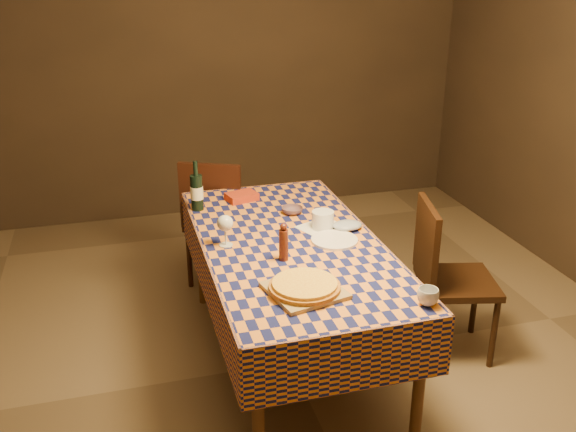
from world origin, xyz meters
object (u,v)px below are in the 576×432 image
(cutting_board, at_px, (305,290))
(chair_right, at_px, (444,271))
(pizza, at_px, (305,285))
(wine_bottle, at_px, (197,192))
(bowl, at_px, (292,210))
(chair_far, at_px, (216,215))
(dining_table, at_px, (290,255))
(white_plate, at_px, (334,240))

(cutting_board, height_order, chair_right, chair_right)
(pizza, height_order, wine_bottle, wine_bottle)
(pizza, distance_m, wine_bottle, 1.20)
(bowl, bearing_deg, chair_right, -32.92)
(cutting_board, height_order, wine_bottle, wine_bottle)
(bowl, relative_size, chair_far, 0.13)
(dining_table, distance_m, wine_bottle, 0.75)
(cutting_board, height_order, bowl, bowl)
(pizza, distance_m, bowl, 0.96)
(chair_right, bearing_deg, bowl, 147.08)
(cutting_board, distance_m, chair_far, 1.66)
(wine_bottle, bearing_deg, chair_far, 69.23)
(cutting_board, height_order, pizza, pizza)
(bowl, distance_m, chair_far, 0.83)
(chair_far, bearing_deg, cutting_board, -85.10)
(wine_bottle, bearing_deg, bowl, -22.28)
(dining_table, height_order, cutting_board, cutting_board)
(bowl, height_order, chair_far, chair_far)
(chair_far, bearing_deg, dining_table, -78.09)
(dining_table, xyz_separation_m, white_plate, (0.23, -0.06, 0.08))
(cutting_board, relative_size, chair_right, 0.34)
(cutting_board, distance_m, chair_right, 1.10)
(cutting_board, height_order, chair_far, chair_far)
(wine_bottle, bearing_deg, cutting_board, -74.32)
(wine_bottle, relative_size, white_plate, 1.21)
(pizza, bearing_deg, chair_far, 94.90)
(dining_table, relative_size, white_plate, 7.31)
(wine_bottle, height_order, chair_far, wine_bottle)
(wine_bottle, height_order, white_plate, wine_bottle)
(dining_table, height_order, wine_bottle, wine_bottle)
(chair_far, bearing_deg, chair_right, -47.07)
(chair_far, bearing_deg, bowl, -63.54)
(white_plate, bearing_deg, pizza, -122.91)
(dining_table, height_order, chair_far, chair_far)
(cutting_board, relative_size, pizza, 0.72)
(pizza, relative_size, chair_far, 0.47)
(white_plate, bearing_deg, chair_right, -4.45)
(dining_table, relative_size, chair_far, 1.98)
(dining_table, relative_size, pizza, 4.23)
(chair_right, bearing_deg, wine_bottle, 151.20)
(bowl, relative_size, wine_bottle, 0.41)
(chair_far, relative_size, chair_right, 1.00)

